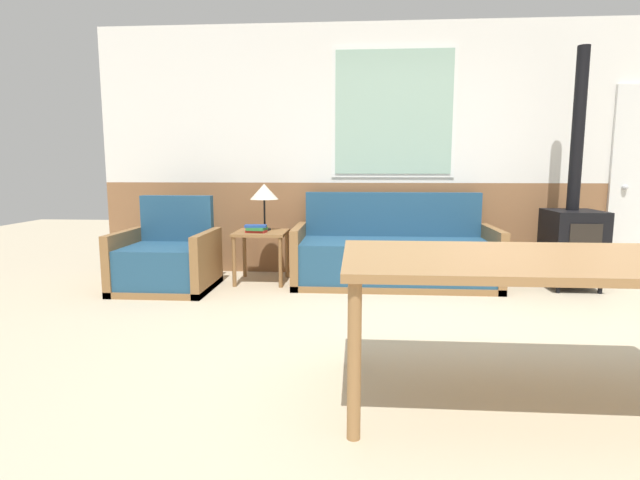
% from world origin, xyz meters
% --- Properties ---
extents(ground_plane, '(16.00, 16.00, 0.00)m').
position_xyz_m(ground_plane, '(0.00, 0.00, 0.00)').
color(ground_plane, beige).
extents(wall_back, '(7.20, 0.09, 2.70)m').
position_xyz_m(wall_back, '(-0.02, 2.63, 1.37)').
color(wall_back, '#8E603D').
rests_on(wall_back, ground_plane).
extents(couch, '(2.01, 0.84, 0.92)m').
position_xyz_m(couch, '(-0.37, 2.10, 0.28)').
color(couch, olive).
rests_on(couch, ground_plane).
extents(armchair, '(0.89, 0.79, 0.90)m').
position_xyz_m(armchair, '(-2.59, 1.72, 0.27)').
color(armchair, olive).
rests_on(armchair, ground_plane).
extents(side_table, '(0.53, 0.53, 0.53)m').
position_xyz_m(side_table, '(-1.73, 2.10, 0.44)').
color(side_table, olive).
rests_on(side_table, ground_plane).
extents(table_lamp, '(0.29, 0.29, 0.48)m').
position_xyz_m(table_lamp, '(-1.71, 2.19, 0.92)').
color(table_lamp, black).
rests_on(table_lamp, side_table).
extents(book_stack, '(0.22, 0.18, 0.08)m').
position_xyz_m(book_stack, '(-1.76, 2.01, 0.57)').
color(book_stack, '#B22823').
rests_on(book_stack, side_table).
extents(dining_table, '(1.92, 0.97, 0.75)m').
position_xyz_m(dining_table, '(0.14, -0.45, 0.68)').
color(dining_table, '#9E7042').
rests_on(dining_table, ground_plane).
extents(wood_stove, '(0.48, 0.55, 2.31)m').
position_xyz_m(wood_stove, '(1.35, 2.06, 0.55)').
color(wood_stove, black).
rests_on(wood_stove, ground_plane).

